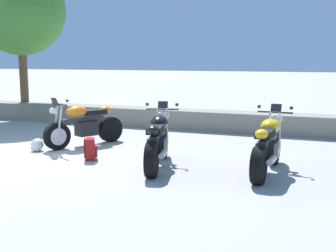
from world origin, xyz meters
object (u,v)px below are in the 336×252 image
(rider_backpack, at_px, (91,148))
(motorcycle_yellow_far_right, at_px, (268,146))
(motorcycle_black_centre, at_px, (158,141))
(leafy_tree_mid_left, at_px, (22,12))
(motorcycle_orange_near_left, at_px, (84,125))
(rider_helmet, at_px, (37,145))

(rider_backpack, bearing_deg, motorcycle_yellow_far_right, 3.82)
(motorcycle_black_centre, height_order, rider_backpack, motorcycle_black_centre)
(motorcycle_yellow_far_right, distance_m, leafy_tree_mid_left, 10.21)
(rider_backpack, xyz_separation_m, leafy_tree_mid_left, (-5.21, 4.56, 3.32))
(motorcycle_yellow_far_right, distance_m, rider_backpack, 3.52)
(motorcycle_yellow_far_right, xyz_separation_m, leafy_tree_mid_left, (-8.71, 4.33, 3.08))
(motorcycle_orange_near_left, distance_m, motorcycle_yellow_far_right, 4.47)
(motorcycle_black_centre, bearing_deg, motorcycle_orange_near_left, 152.95)
(rider_helmet, bearing_deg, motorcycle_orange_near_left, 52.13)
(motorcycle_orange_near_left, relative_size, leafy_tree_mid_left, 0.41)
(motorcycle_yellow_far_right, relative_size, leafy_tree_mid_left, 0.45)
(motorcycle_black_centre, relative_size, rider_backpack, 4.34)
(motorcycle_orange_near_left, height_order, motorcycle_black_centre, same)
(motorcycle_black_centre, height_order, motorcycle_yellow_far_right, same)
(motorcycle_orange_near_left, relative_size, motorcycle_black_centre, 0.93)
(motorcycle_orange_near_left, xyz_separation_m, motorcycle_black_centre, (2.36, -1.21, 0.00))
(rider_backpack, height_order, leafy_tree_mid_left, leafy_tree_mid_left)
(leafy_tree_mid_left, bearing_deg, motorcycle_black_centre, -34.42)
(rider_helmet, xyz_separation_m, leafy_tree_mid_left, (-3.66, 4.26, 3.43))
(motorcycle_orange_near_left, bearing_deg, rider_backpack, -53.42)
(motorcycle_black_centre, relative_size, motorcycle_yellow_far_right, 0.99)
(motorcycle_yellow_far_right, height_order, rider_helmet, motorcycle_yellow_far_right)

